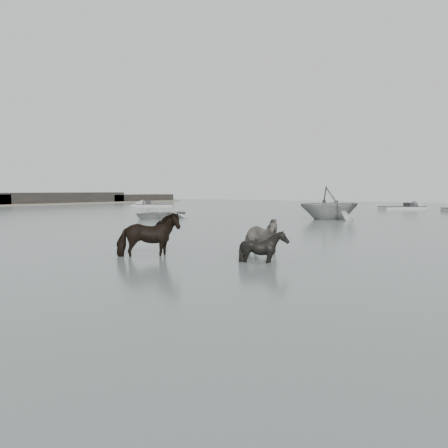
{
  "coord_description": "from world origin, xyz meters",
  "views": [
    {
      "loc": [
        7.76,
        -8.81,
        2.01
      ],
      "look_at": [
        0.1,
        1.82,
        1.0
      ],
      "focal_mm": 35.0,
      "sensor_mm": 36.0,
      "label": 1
    }
  ],
  "objects": [
    {
      "name": "pony_pinto",
      "position": [
        0.42,
        3.38,
        0.74
      ],
      "size": [
        1.87,
        1.14,
        1.47
      ],
      "primitive_type": "imported",
      "rotation": [
        0.0,
        0.0,
        1.36
      ],
      "color": "black",
      "rests_on": "ground"
    },
    {
      "name": "ground",
      "position": [
        0.0,
        0.0,
        0.0
      ],
      "size": [
        140.0,
        140.0,
        0.0
      ],
      "primitive_type": "plane",
      "color": "#54645F",
      "rests_on": "ground"
    },
    {
      "name": "pony_dark",
      "position": [
        -1.73,
        0.48,
        0.8
      ],
      "size": [
        1.81,
        1.95,
        1.61
      ],
      "primitive_type": "imported",
      "rotation": [
        0.0,
        0.0,
        1.24
      ],
      "color": "black",
      "rests_on": "ground"
    },
    {
      "name": "skiff_outer",
      "position": [
        -29.63,
        28.81,
        0.38
      ],
      "size": [
        5.88,
        5.14,
        0.75
      ],
      "primitive_type": null,
      "rotation": [
        0.0,
        0.0,
        3.81
      ],
      "color": "#A7A8A3",
      "rests_on": "ground"
    },
    {
      "name": "rowboat_lead",
      "position": [
        -14.49,
        14.0,
        0.44
      ],
      "size": [
        3.38,
        4.48,
        0.88
      ],
      "primitive_type": "imported",
      "rotation": [
        0.0,
        0.0,
        -0.08
      ],
      "color": "beige",
      "rests_on": "ground"
    },
    {
      "name": "rowboat_trail",
      "position": [
        -4.0,
        20.16,
        1.21
      ],
      "size": [
        5.88,
        6.04,
        2.42
      ],
      "primitive_type": "imported",
      "rotation": [
        0.0,
        0.0,
        2.53
      ],
      "color": "gray",
      "rests_on": "ground"
    },
    {
      "name": "skiff_far",
      "position": [
        -3.64,
        38.52,
        0.38
      ],
      "size": [
        5.43,
        5.93,
        0.75
      ],
      "primitive_type": null,
      "rotation": [
        0.0,
        0.0,
        0.86
      ],
      "color": "#ADB0AD",
      "rests_on": "ground"
    },
    {
      "name": "pony_black",
      "position": [
        1.61,
        1.62,
        0.61
      ],
      "size": [
        1.35,
        1.27,
        1.21
      ],
      "primitive_type": "imported",
      "rotation": [
        0.0,
        0.0,
        1.26
      ],
      "color": "black",
      "rests_on": "ground"
    }
  ]
}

